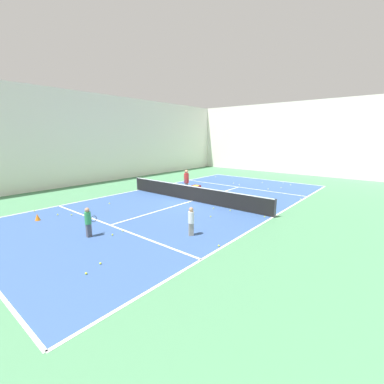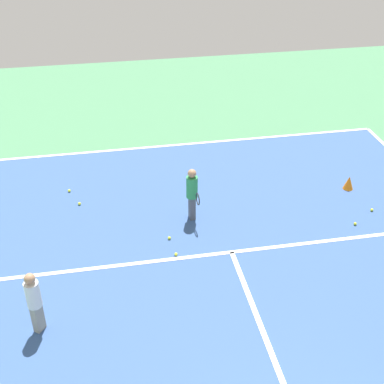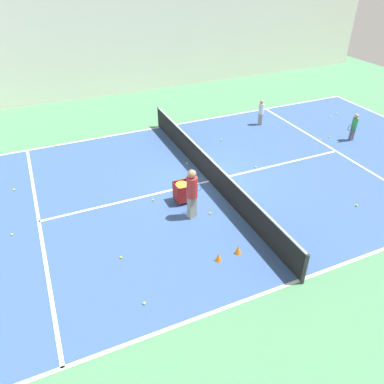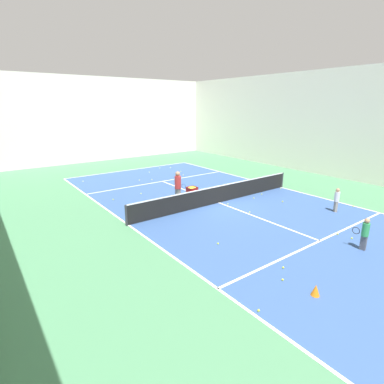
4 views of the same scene
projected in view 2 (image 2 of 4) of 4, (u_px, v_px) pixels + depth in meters
name	position (u px, v px, depth m)	size (l,w,h in m)	color
line_baseline_near	(189.00, 144.00, 15.53)	(11.14, 0.10, 0.00)	white
line_service_near	(232.00, 252.00, 11.30)	(11.14, 0.10, 0.00)	white
player_near_baseline	(192.00, 191.00, 11.97)	(0.28, 0.59, 1.29)	#4C4C56
child_midcourt	(34.00, 299.00, 9.09)	(0.36, 0.36, 1.27)	gray
training_cone_0	(349.00, 183.00, 13.36)	(0.25, 0.25, 0.35)	orange
tennis_ball_0	(69.00, 191.00, 13.31)	(0.07, 0.07, 0.07)	yellow
tennis_ball_1	(176.00, 254.00, 11.19)	(0.07, 0.07, 0.07)	yellow
tennis_ball_2	(169.00, 238.00, 11.67)	(0.07, 0.07, 0.07)	yellow
tennis_ball_6	(372.00, 210.00, 12.59)	(0.07, 0.07, 0.07)	yellow
tennis_ball_13	(79.00, 204.00, 12.81)	(0.07, 0.07, 0.07)	yellow
tennis_ball_22	(355.00, 224.00, 12.11)	(0.07, 0.07, 0.07)	yellow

